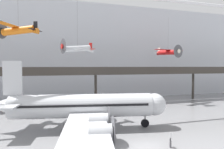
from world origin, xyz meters
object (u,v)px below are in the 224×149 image
Objects in this scene: suspended_plane_silver_racer at (77,49)px; stanchion_barrier at (171,138)px; suspended_plane_orange_highwing at (18,30)px; info_sign_pedestal at (170,144)px; airliner_silver_main at (82,106)px; suspended_plane_red_highwing at (168,52)px.

suspended_plane_silver_racer is 21.49m from stanchion_barrier.
suspended_plane_orange_highwing is 31.39m from info_sign_pedestal.
suspended_plane_orange_highwing reaches higher than airliner_silver_main.
airliner_silver_main is 3.53× the size of suspended_plane_orange_highwing.
airliner_silver_main is at bearing 142.60° from stanchion_barrier.
stanchion_barrier is 0.87× the size of info_sign_pedestal.
suspended_plane_orange_highwing is at bearing 149.87° from airliner_silver_main.
suspended_plane_orange_highwing is (-10.07, 8.67, 12.74)m from airliner_silver_main.
stanchion_barrier is (-15.37, -25.18, -13.42)m from suspended_plane_red_highwing.
suspended_plane_red_highwing reaches higher than airliner_silver_main.
suspended_plane_silver_racer reaches higher than airliner_silver_main.
info_sign_pedestal is (9.27, -15.58, -12.61)m from suspended_plane_silver_racer.
suspended_plane_red_highwing is 10.22× the size of stanchion_barrier.
suspended_plane_silver_racer is 8.91× the size of info_sign_pedestal.
airliner_silver_main is 29.38× the size of stanchion_barrier.
info_sign_pedestal reaches higher than stanchion_barrier.
info_sign_pedestal is at bearing -125.26° from stanchion_barrier.
suspended_plane_orange_highwing reaches higher than suspended_plane_red_highwing.
airliner_silver_main reaches higher than stanchion_barrier.
airliner_silver_main is 25.51× the size of info_sign_pedestal.
stanchion_barrier is (10.73, -8.20, -3.33)m from airliner_silver_main.
airliner_silver_main is 2.86× the size of suspended_plane_silver_racer.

